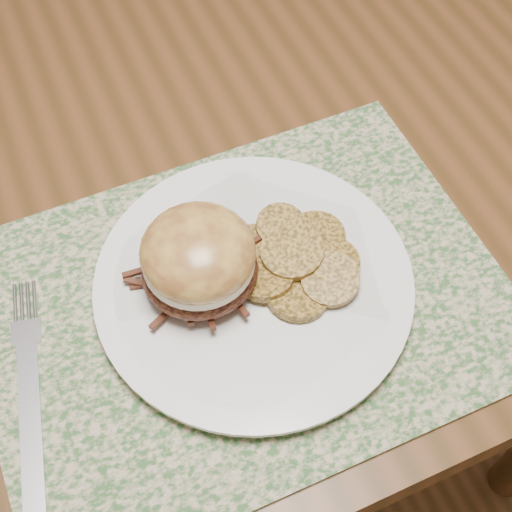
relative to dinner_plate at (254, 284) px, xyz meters
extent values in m
plane|color=brown|center=(-0.26, 0.25, -0.76)|extent=(3.50, 3.50, 0.00)
cylinder|color=brown|center=(0.43, 0.64, -0.41)|extent=(0.06, 0.06, 0.71)
cube|color=#355C2F|center=(-0.01, -0.01, -0.01)|extent=(0.45, 0.33, 0.00)
cylinder|color=white|center=(0.00, 0.00, 0.00)|extent=(0.26, 0.26, 0.02)
ellipsoid|color=black|center=(-0.04, 0.01, 0.03)|extent=(0.11, 0.10, 0.04)
cylinder|color=beige|center=(-0.04, 0.01, 0.05)|extent=(0.10, 0.10, 0.01)
ellipsoid|color=#B2873A|center=(-0.04, 0.01, 0.06)|extent=(0.10, 0.10, 0.05)
cylinder|color=olive|center=(0.01, 0.03, 0.01)|extent=(0.06, 0.06, 0.01)
cylinder|color=olive|center=(0.04, 0.03, 0.02)|extent=(0.06, 0.06, 0.02)
cylinder|color=olive|center=(0.06, 0.01, 0.01)|extent=(0.07, 0.07, 0.02)
cylinder|color=olive|center=(0.01, -0.01, 0.02)|extent=(0.07, 0.07, 0.02)
cylinder|color=olive|center=(0.04, 0.00, 0.02)|extent=(0.08, 0.08, 0.02)
cylinder|color=olive|center=(0.07, -0.02, 0.02)|extent=(0.07, 0.07, 0.01)
cylinder|color=olive|center=(0.03, -0.03, 0.01)|extent=(0.08, 0.08, 0.02)
cylinder|color=olive|center=(0.06, -0.03, 0.02)|extent=(0.07, 0.07, 0.02)
cube|color=silver|center=(-0.21, -0.05, -0.01)|extent=(0.04, 0.15, 0.00)
cube|color=silver|center=(-0.19, 0.04, -0.01)|extent=(0.03, 0.03, 0.00)
camera|label=1|loc=(-0.12, -0.29, 0.53)|focal=50.00mm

